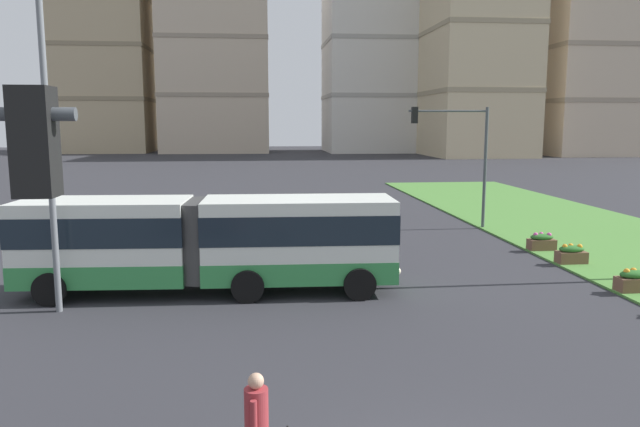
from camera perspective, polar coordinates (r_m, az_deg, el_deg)
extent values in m
cube|color=silver|center=(19.45, -1.99, -2.30)|extent=(6.08, 2.69, 2.55)
cube|color=#338C47|center=(19.65, -1.97, -4.95)|extent=(6.10, 2.71, 0.70)
cube|color=#19232D|center=(19.37, -1.99, -1.06)|extent=(6.12, 2.73, 0.90)
cube|color=silver|center=(20.24, -19.54, -2.36)|extent=(5.32, 2.77, 2.55)
cube|color=#338C47|center=(20.42, -19.41, -4.91)|extent=(5.35, 2.79, 0.70)
cube|color=#19232D|center=(20.16, -19.60, -1.18)|extent=(5.37, 2.81, 0.90)
cylinder|color=#383838|center=(19.57, -10.80, -2.38)|extent=(2.40, 2.40, 2.45)
cylinder|color=black|center=(21.07, 2.82, -4.86)|extent=(1.01, 0.31, 1.00)
cylinder|color=black|center=(18.66, 3.75, -6.64)|extent=(1.01, 0.31, 1.00)
cylinder|color=black|center=(20.94, -6.49, -4.99)|extent=(1.01, 0.31, 1.00)
cylinder|color=black|center=(18.52, -6.81, -6.80)|extent=(1.01, 0.31, 1.00)
cylinder|color=black|center=(22.04, -21.70, -4.87)|extent=(1.01, 0.33, 1.00)
cylinder|color=black|center=(19.77, -24.03, -6.51)|extent=(1.01, 0.33, 1.00)
sphere|color=#F9EFC6|center=(20.84, 6.28, -4.21)|extent=(0.24, 0.24, 0.24)
sphere|color=#F9EFC6|center=(19.12, 7.25, -5.39)|extent=(0.24, 0.24, 0.24)
cube|color=#B7BABF|center=(27.87, -12.48, -1.57)|extent=(4.41, 1.83, 0.80)
cube|color=black|center=(27.78, -12.84, -0.16)|extent=(2.39, 1.70, 0.60)
cylinder|color=black|center=(28.66, -9.27, -1.73)|extent=(0.64, 0.22, 0.64)
cylinder|color=black|center=(26.89, -9.52, -2.42)|extent=(0.64, 0.22, 0.64)
cylinder|color=black|center=(29.01, -15.20, -1.80)|extent=(0.64, 0.22, 0.64)
cylinder|color=black|center=(27.27, -15.82, -2.47)|extent=(0.64, 0.22, 0.64)
cylinder|color=maroon|center=(9.49, -6.00, -17.68)|extent=(0.36, 0.36, 0.60)
sphere|color=tan|center=(9.31, -6.04, -15.36)|extent=(0.24, 0.24, 0.24)
cylinder|color=maroon|center=(9.72, -5.76, -17.33)|extent=(0.10, 0.10, 0.55)
cylinder|color=maroon|center=(9.30, -6.24, -18.61)|extent=(0.10, 0.10, 0.55)
cube|color=brown|center=(21.81, 27.39, -5.91)|extent=(1.10, 0.56, 0.44)
ellipsoid|color=#2D6B28|center=(21.73, 27.44, -5.09)|extent=(0.99, 0.50, 0.28)
sphere|color=orange|center=(21.56, 26.84, -4.88)|extent=(0.20, 0.20, 0.20)
sphere|color=orange|center=(21.78, 27.35, -4.79)|extent=(0.20, 0.20, 0.20)
cube|color=brown|center=(25.07, 22.51, -3.81)|extent=(1.10, 0.56, 0.44)
ellipsoid|color=#2D6B28|center=(25.00, 22.55, -3.09)|extent=(0.99, 0.50, 0.28)
sphere|color=orange|center=(24.85, 21.99, -2.89)|extent=(0.20, 0.20, 0.20)
sphere|color=orange|center=(25.05, 22.48, -2.83)|extent=(0.20, 0.20, 0.20)
sphere|color=orange|center=(25.07, 23.19, -2.87)|extent=(0.20, 0.20, 0.20)
cube|color=brown|center=(27.19, 20.07, -2.75)|extent=(1.10, 0.56, 0.44)
ellipsoid|color=#2D6B28|center=(27.13, 20.11, -2.08)|extent=(0.99, 0.50, 0.28)
sphere|color=#D14C99|center=(26.99, 19.58, -1.89)|extent=(0.20, 0.20, 0.20)
sphere|color=#D14C99|center=(27.19, 20.05, -1.85)|extent=(0.20, 0.20, 0.20)
sphere|color=#D14C99|center=(27.19, 20.70, -1.88)|extent=(0.20, 0.20, 0.20)
cube|color=black|center=(4.88, -25.20, 6.08)|extent=(0.28, 0.28, 0.80)
sphere|color=red|center=(4.88, -25.39, 9.01)|extent=(0.16, 0.16, 0.16)
sphere|color=yellow|center=(4.88, -25.20, 5.97)|extent=(0.16, 0.16, 0.16)
sphere|color=green|center=(4.90, -25.00, 2.93)|extent=(0.16, 0.16, 0.16)
cylinder|color=#474C51|center=(31.83, 15.22, 4.08)|extent=(0.16, 0.16, 6.13)
cylinder|color=#474C51|center=(31.09, 11.95, 9.39)|extent=(4.00, 0.10, 0.10)
cube|color=black|center=(30.61, 8.87, 9.11)|extent=(0.28, 0.28, 0.80)
sphere|color=red|center=(30.62, 8.88, 9.58)|extent=(0.16, 0.16, 0.16)
sphere|color=yellow|center=(30.61, 8.87, 9.09)|extent=(0.16, 0.16, 0.16)
sphere|color=green|center=(30.61, 8.86, 8.61)|extent=(0.16, 0.16, 0.16)
cylinder|color=slate|center=(18.45, -24.17, 6.60)|extent=(0.18, 0.18, 9.99)
cube|color=tan|center=(120.40, -19.75, 16.27)|extent=(16.40, 17.46, 45.09)
cube|color=#85765B|center=(119.24, -19.42, 10.00)|extent=(16.60, 17.66, 0.70)
cube|color=#85765B|center=(119.88, -19.64, 14.31)|extent=(16.60, 17.66, 0.70)
cube|color=#C6B299|center=(114.18, -9.89, 15.43)|extent=(18.81, 15.45, 38.56)
cube|color=gray|center=(113.43, -9.77, 10.77)|extent=(19.01, 15.65, 0.70)
cube|color=gray|center=(114.23, -9.90, 15.61)|extent=(19.01, 15.65, 0.70)
cube|color=silver|center=(114.24, 4.76, 15.52)|extent=(16.03, 16.46, 38.53)
cube|color=#A4A099|center=(113.48, 4.70, 10.86)|extent=(16.23, 16.66, 0.70)
cube|color=#A4A099|center=(114.28, 4.76, 15.69)|extent=(16.23, 16.66, 0.70)
cube|color=beige|center=(102.82, 14.53, 16.15)|extent=(14.72, 18.47, 38.83)
cube|color=#9C8D6E|center=(101.96, 14.33, 10.93)|extent=(14.92, 18.67, 0.70)
cube|color=#9C8D6E|center=(102.87, 14.53, 16.34)|extent=(14.92, 18.67, 0.70)
cube|color=#C6B299|center=(112.38, 25.44, 15.74)|extent=(20.47, 14.05, 41.96)
cube|color=gray|center=(111.35, 25.03, 9.50)|extent=(20.67, 14.25, 0.70)
cube|color=gray|center=(111.92, 25.31, 13.79)|extent=(20.67, 14.25, 0.70)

